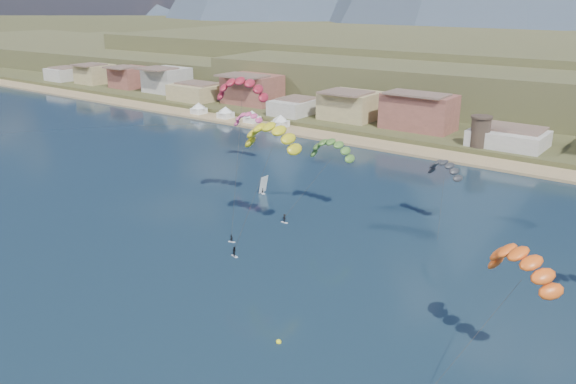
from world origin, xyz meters
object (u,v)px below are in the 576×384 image
Objects in this scene: watchtower at (480,131)px; buoy at (279,342)px; kitesurfer_red at (242,85)px; kitesurfer_yellow at (272,132)px; windsurfer at (263,188)px; kitesurfer_green at (331,147)px; kitesurfer_orange at (524,259)px.

watchtower is 12.20× the size of buoy.
kitesurfer_red is (-21.37, -74.68, 19.69)m from watchtower.
kitesurfer_red is 14.20m from kitesurfer_yellow.
buoy is at bearing -49.19° from windsurfer.
windsurfer is 60.18m from buoy.
windsurfer is (-26.69, -62.25, -5.08)m from watchtower.
kitesurfer_green is (-7.82, -63.86, 7.58)m from watchtower.
kitesurfer_green is at bearing 114.96° from buoy.
kitesurfer_green is (-45.94, 31.09, -0.16)m from kitesurfer_orange.
kitesurfer_yellow is 5.71× the size of windsurfer.
kitesurfer_yellow reaches higher than windsurfer.
kitesurfer_orange is (48.12, -14.87, -5.39)m from kitesurfer_yellow.
kitesurfer_orange is 55.48m from kitesurfer_green.
kitesurfer_orange is 1.06× the size of kitesurfer_green.
buoy is (34.01, -33.12, -25.94)m from kitesurfer_red.
kitesurfer_green reaches higher than windsurfer.
buoy is (12.63, -107.79, -6.25)m from watchtower.
kitesurfer_orange is (59.50, -20.28, -11.94)m from kitesurfer_red.
buoy is at bearing -83.32° from watchtower.
watchtower reaches higher than buoy.
kitesurfer_yellow is 30.47m from windsurfer.
kitesurfer_orange reaches higher than buoy.
windsurfer is (-16.69, 17.84, -18.21)m from kitesurfer_yellow.
watchtower is at bearing 83.02° from kitesurfer_green.
buoy is at bearing -65.04° from kitesurfer_green.
kitesurfer_red is 63.99m from kitesurfer_orange.
kitesurfer_red reaches higher than kitesurfer_yellow.
kitesurfer_yellow is at bearing 129.24° from buoy.
buoy is (39.32, -45.55, -1.17)m from windsurfer.
windsurfer is (-18.87, 1.62, -12.66)m from kitesurfer_green.
kitesurfer_green is 50.39m from buoy.
kitesurfer_red is at bearing 161.18° from kitesurfer_orange.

